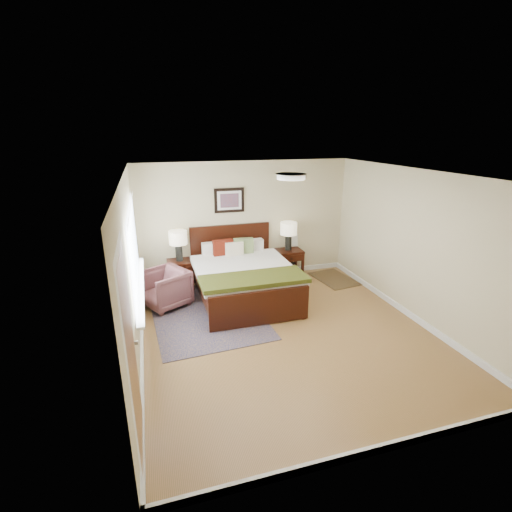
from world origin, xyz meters
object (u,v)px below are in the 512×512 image
nightstand_right (288,260)px  bed (243,272)px  lamp_right (289,231)px  rug_persian (206,313)px  armchair (165,288)px  nightstand_left (180,267)px  lamp_left (178,240)px

nightstand_right → bed: bearing=-145.8°
lamp_right → rug_persian: lamp_right is taller
bed → lamp_right: lamp_right is taller
nightstand_right → armchair: size_ratio=0.79×
nightstand_left → armchair: size_ratio=0.77×
nightstand_left → bed: bearing=-37.4°
nightstand_left → rug_persian: bearing=-76.3°
lamp_right → bed: bearing=-145.3°
rug_persian → lamp_left: bearing=99.9°
lamp_left → bed: bearing=-38.1°
nightstand_left → nightstand_right: nightstand_right is taller
bed → nightstand_left: bed is taller
bed → rug_persian: bed is taller
lamp_left → nightstand_left: bearing=-90.0°
armchair → nightstand_right: bearing=76.8°
lamp_left → rug_persian: bearing=-76.5°
armchair → lamp_right: bearing=77.0°
nightstand_left → rug_persian: 1.37m
bed → lamp_right: bearing=34.7°
nightstand_left → rug_persian: nightstand_left is taller
nightstand_left → lamp_left: lamp_left is taller
bed → rug_persian: 1.04m
bed → lamp_right: size_ratio=3.62×
nightstand_right → rug_persian: (-2.03, -1.26, -0.36)m
lamp_right → armchair: size_ratio=0.80×
rug_persian → nightstand_right: bearing=28.2°
bed → lamp_left: (-1.09, 0.86, 0.47)m
nightstand_right → lamp_right: size_ratio=1.00×
nightstand_left → lamp_left: size_ratio=0.96×
rug_persian → bed: bearing=24.0°
bed → nightstand_left: (-1.09, 0.84, -0.08)m
lamp_right → rug_persian: (-2.03, -1.27, -1.03)m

